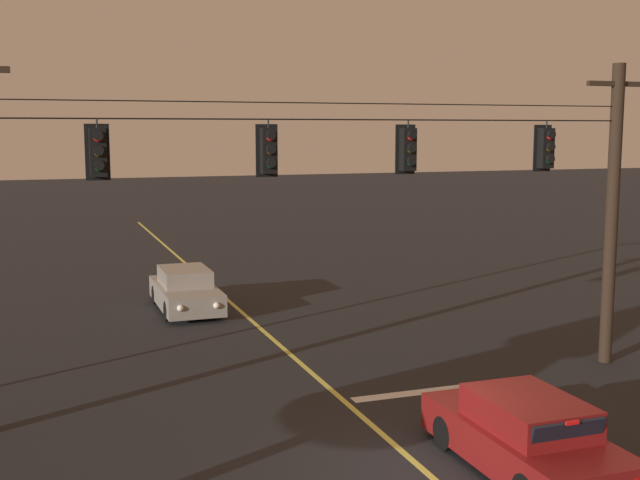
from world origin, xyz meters
TOP-DOWN VIEW (x-y plane):
  - ground_plane at (0.00, 0.00)m, footprint 180.00×180.00m
  - lane_centre_stripe at (0.00, 10.57)m, footprint 0.14×60.00m
  - stop_bar_paint at (1.90, 3.97)m, footprint 3.40×0.36m
  - signal_span_assembly at (-0.00, 4.57)m, footprint 16.68×0.32m
  - traffic_light_leftmost at (-5.00, 4.55)m, footprint 0.48×0.41m
  - traffic_light_left_inner at (-1.51, 4.55)m, footprint 0.48×0.41m
  - traffic_light_centre at (1.74, 4.55)m, footprint 0.48×0.41m
  - traffic_light_right_inner at (5.40, 4.55)m, footprint 0.48×0.41m
  - car_waiting_near_lane at (1.61, -0.50)m, footprint 1.80×4.33m
  - car_oncoming_lead at (-1.66, 14.14)m, footprint 1.80×4.42m

SIDE VIEW (x-z plane):
  - ground_plane at x=0.00m, z-range 0.00..0.00m
  - lane_centre_stripe at x=0.00m, z-range 0.00..0.01m
  - stop_bar_paint at x=1.90m, z-range 0.00..0.01m
  - car_oncoming_lead at x=-1.66m, z-range -0.05..1.34m
  - car_waiting_near_lane at x=1.61m, z-range -0.05..1.34m
  - signal_span_assembly at x=0.00m, z-range 0.15..7.69m
  - traffic_light_leftmost at x=-5.00m, z-range 4.88..6.10m
  - traffic_light_left_inner at x=-1.51m, z-range 4.88..6.10m
  - traffic_light_centre at x=1.74m, z-range 4.88..6.10m
  - traffic_light_right_inner at x=5.40m, z-range 4.88..6.10m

